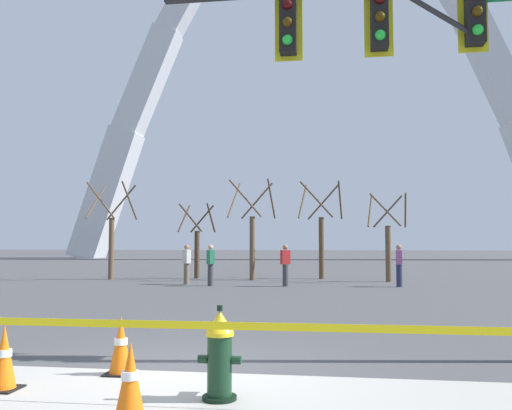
{
  "coord_description": "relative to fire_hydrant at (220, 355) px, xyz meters",
  "views": [
    {
      "loc": [
        1.91,
        -6.96,
        1.65
      ],
      "look_at": [
        0.21,
        5.0,
        2.5
      ],
      "focal_mm": 37.94,
      "sensor_mm": 36.0,
      "label": 1
    }
  ],
  "objects": [
    {
      "name": "pedestrian_walking_left",
      "position": [
        3.67,
        15.39,
        0.35
      ],
      "size": [
        0.22,
        0.34,
        1.59
      ],
      "color": "#232847",
      "rests_on": "ground"
    },
    {
      "name": "tree_center_left",
      "position": [
        -2.38,
        18.32,
        1.52
      ],
      "size": [
        2.05,
        2.06,
        4.46
      ],
      "color": "brown",
      "rests_on": "ground"
    },
    {
      "name": "traffic_signal_gantry",
      "position": [
        2.99,
        2.54,
        3.8
      ],
      "size": [
        6.42,
        0.44,
        6.0
      ],
      "color": "#232326",
      "rests_on": "ground"
    },
    {
      "name": "pedestrian_standing_center",
      "position": [
        -3.49,
        14.84,
        0.35
      ],
      "size": [
        0.36,
        0.39,
        1.59
      ],
      "color": "#38383D",
      "rests_on": "ground"
    },
    {
      "name": "tree_far_left",
      "position": [
        -8.83,
        17.88,
        1.49
      ],
      "size": [
        2.03,
        2.04,
        4.41
      ],
      "color": "brown",
      "rests_on": "ground"
    },
    {
      "name": "caution_tape_barrier",
      "position": [
        -0.04,
        -0.22,
        0.16
      ],
      "size": [
        6.31,
        0.1,
        0.89
      ],
      "color": "#232326",
      "rests_on": "ground"
    },
    {
      "name": "fire_hydrant",
      "position": [
        0.0,
        0.0,
        0.0
      ],
      "size": [
        0.46,
        0.48,
        0.99
      ],
      "color": "black",
      "rests_on": "ground"
    },
    {
      "name": "monument_arch",
      "position": [
        -0.71,
        51.11,
        18.6
      ],
      "size": [
        53.54,
        3.21,
        43.4
      ],
      "color": "silver",
      "rests_on": "ground"
    },
    {
      "name": "traffic_cone_mid_sidewalk",
      "position": [
        -1.46,
        0.89,
        -0.11
      ],
      "size": [
        0.36,
        0.36,
        0.73
      ],
      "color": "black",
      "rests_on": "ground"
    },
    {
      "name": "traffic_cone_curb_edge",
      "position": [
        -0.69,
        -0.76,
        -0.11
      ],
      "size": [
        0.36,
        0.36,
        0.73
      ],
      "color": "black",
      "rests_on": "ground"
    },
    {
      "name": "pedestrian_walking_right",
      "position": [
        -0.6,
        15.0,
        0.35
      ],
      "size": [
        0.39,
        0.34,
        1.59
      ],
      "color": "#38383D",
      "rests_on": "ground"
    },
    {
      "name": "traffic_cone_by_hydrant",
      "position": [
        -2.48,
        0.02,
        -0.11
      ],
      "size": [
        0.36,
        0.36,
        0.73
      ],
      "color": "black",
      "rests_on": "ground"
    },
    {
      "name": "ground_plane",
      "position": [
        -0.71,
        1.26,
        -0.47
      ],
      "size": [
        240.0,
        240.0,
        0.0
      ],
      "primitive_type": "plane",
      "color": "#474749"
    },
    {
      "name": "tree_right_mid",
      "position": [
        3.54,
        18.09,
        1.2
      ],
      "size": [
        1.74,
        1.75,
        3.76
      ],
      "color": "brown",
      "rests_on": "ground"
    },
    {
      "name": "pedestrian_near_trees",
      "position": [
        -4.62,
        15.46,
        0.35
      ],
      "size": [
        0.39,
        0.38,
        1.59
      ],
      "color": "brown",
      "rests_on": "ground"
    },
    {
      "name": "tree_center_right",
      "position": [
        0.67,
        19.61,
        1.52
      ],
      "size": [
        2.06,
        2.07,
        4.47
      ],
      "color": "brown",
      "rests_on": "ground"
    },
    {
      "name": "tree_left_mid",
      "position": [
        -5.13,
        19.14,
        1.08
      ],
      "size": [
        1.62,
        1.63,
        3.49
      ],
      "color": "#473323",
      "rests_on": "ground"
    }
  ]
}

